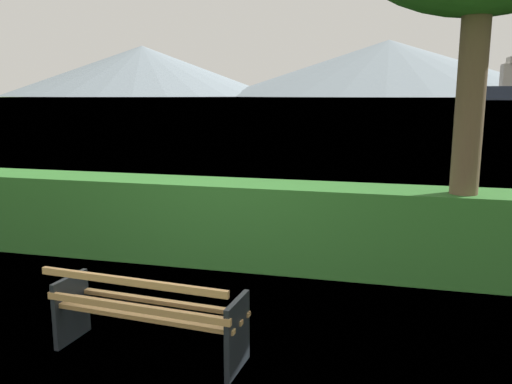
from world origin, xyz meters
name	(u,v)px	position (x,y,z in m)	size (l,w,h in m)	color
ground_plane	(152,353)	(0.00, 0.00, 0.00)	(1400.00, 1400.00, 0.00)	#4C6B33
water_surface	(385,98)	(0.00, 307.57, 0.00)	(620.00, 620.00, 0.00)	slate
park_bench	(147,314)	(-0.01, -0.06, 0.43)	(1.91, 0.72, 0.87)	tan
hedge_row	(235,223)	(0.00, 2.83, 0.60)	(10.46, 0.86, 1.21)	#2D6B28
distant_hills	(380,69)	(-8.01, 581.94, 28.63)	(830.31, 387.84, 60.32)	gray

